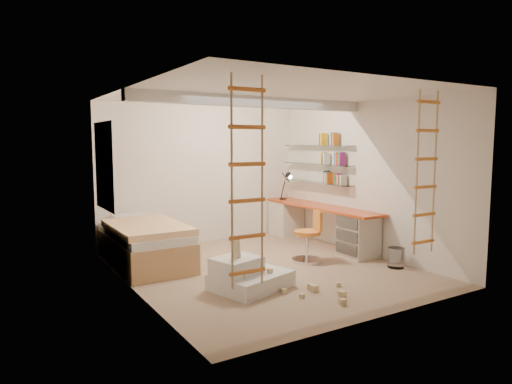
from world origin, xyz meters
TOP-DOWN VIEW (x-y plane):
  - floor at (0.00, 0.00)m, footprint 4.50×4.50m
  - ceiling_beam at (0.00, 0.30)m, footprint 4.00×0.18m
  - window_frame at (-1.97, 1.50)m, footprint 0.06×1.15m
  - window_blind at (-1.93, 1.50)m, footprint 0.02×1.00m
  - rope_ladder_left at (-1.35, -1.75)m, footprint 0.41×0.04m
  - rope_ladder_right at (1.35, -1.75)m, footprint 0.41×0.04m
  - waste_bin at (1.75, -0.95)m, footprint 0.25×0.25m
  - desk at (1.72, 0.86)m, footprint 0.56×2.80m
  - shelves at (1.87, 1.13)m, footprint 0.25×1.80m
  - bed at (-1.48, 1.23)m, footprint 1.02×2.00m
  - task_lamp at (1.67, 1.82)m, footprint 0.14×0.36m
  - swivel_chair at (0.81, 0.02)m, footprint 0.62×0.62m
  - play_platform at (-0.71, -0.64)m, footprint 1.13×0.98m
  - toy_blocks at (-0.32, -1.04)m, footprint 1.33×1.28m
  - books at (1.87, 1.13)m, footprint 0.14×0.70m

SIDE VIEW (x-z plane):
  - floor at x=0.00m, z-range 0.00..0.00m
  - waste_bin at x=1.75m, z-range 0.00..0.31m
  - play_platform at x=-0.71m, z-range -0.05..0.38m
  - toy_blocks at x=-0.32m, z-range -0.14..0.55m
  - swivel_chair at x=0.81m, z-range -0.11..0.71m
  - bed at x=-1.48m, z-range -0.02..0.67m
  - desk at x=1.72m, z-range 0.03..0.78m
  - task_lamp at x=1.67m, z-range 0.85..1.42m
  - shelves at x=1.87m, z-range 1.14..1.86m
  - rope_ladder_left at x=-1.35m, z-range 0.45..2.58m
  - rope_ladder_right at x=1.35m, z-range 0.45..2.58m
  - window_frame at x=-1.97m, z-range 0.88..2.23m
  - window_blind at x=-1.93m, z-range 0.95..2.15m
  - books at x=1.87m, z-range 1.11..2.03m
  - ceiling_beam at x=0.00m, z-range 2.44..2.60m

